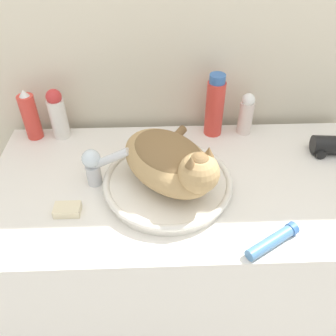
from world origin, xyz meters
The scene contains 12 objects.
wall_back centered at (0.00, 0.66, 1.20)m, with size 8.00×0.05×2.40m.
vanity_counter centered at (0.00, 0.30, 0.43)m, with size 1.21×0.60×0.86m.
sink_basin centered at (-0.06, 0.27, 0.88)m, with size 0.38×0.38×0.04m.
cat centered at (-0.05, 0.26, 0.98)m, with size 0.35×0.42×0.17m.
faucet centered at (-0.27, 0.30, 0.93)m, with size 0.15×0.06×0.14m.
shampoo_bottle_tall centered at (0.12, 0.56, 0.97)m, with size 0.06×0.06×0.23m.
spray_bottle_trigger centered at (-0.52, 0.56, 0.94)m, with size 0.06×0.06×0.18m.
deodorant_stick centered at (0.23, 0.56, 0.94)m, with size 0.05×0.05×0.15m.
lotion_bottle_white centered at (-0.42, 0.56, 0.95)m, with size 0.06×0.06×0.18m.
cream_tube centered at (0.20, 0.06, 0.87)m, with size 0.16×0.11×0.04m.
hair_dryer centered at (0.50, 0.43, 0.89)m, with size 0.17×0.08×0.06m.
soap_bar centered at (-0.34, 0.19, 0.87)m, with size 0.07×0.05×0.02m.
Camera 1 is at (-0.08, -0.50, 1.60)m, focal length 38.00 mm.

